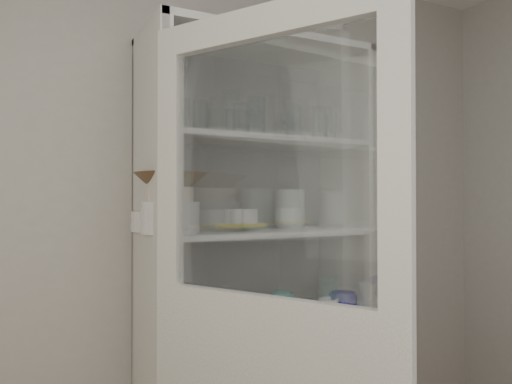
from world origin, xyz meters
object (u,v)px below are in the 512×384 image
teal_jar (281,305)px  white_canister (163,312)px  goblet_0 (163,119)px  goblet_1 (256,124)px  measuring_cups (203,328)px  terracotta_bowl (171,180)px  cupboard_door (267,370)px  white_ramekin (241,216)px  glass_platter (241,228)px  plate_stack_front (170,217)px  goblet_3 (291,128)px  plate_stack_back (159,221)px  grey_bowl_stack (290,209)px  pantry_cabinet (250,299)px  mug_white (329,308)px  yellow_trivet (241,225)px  cream_bowl (170,194)px  mug_teal (284,303)px  mug_blue (343,303)px  goblet_2 (289,126)px

teal_jar → white_canister: 0.54m
goblet_0 → goblet_1: 0.44m
measuring_cups → goblet_1: bearing=28.6°
terracotta_bowl → measuring_cups: (0.12, -0.04, -0.59)m
cupboard_door → white_ramekin: bearing=132.4°
glass_platter → plate_stack_front: bearing=-171.7°
glass_platter → goblet_3: bearing=15.8°
plate_stack_back → white_ramekin: (0.34, -0.11, 0.02)m
plate_stack_back → grey_bowl_stack: 0.61m
pantry_cabinet → grey_bowl_stack: bearing=-10.5°
mug_white → glass_platter: bearing=-178.0°
yellow_trivet → mug_white: bearing=-15.8°
goblet_0 → goblet_1: size_ratio=0.85×
goblet_1 → cupboard_door: bearing=-114.9°
cream_bowl → white_ramekin: cream_bowl is taller
yellow_trivet → white_ramekin: 0.04m
cupboard_door → white_ramekin: size_ratio=13.55×
measuring_cups → white_canister: (-0.12, 0.14, 0.05)m
glass_platter → mug_white: 0.54m
plate_stack_back → yellow_trivet: plate_stack_back is taller
mug_white → teal_jar: 0.22m
pantry_cabinet → grey_bowl_stack: (0.19, -0.04, 0.41)m
grey_bowl_stack → mug_teal: grey_bowl_stack is taller
mug_blue → mug_white: bearing=-146.0°
goblet_1 → plate_stack_back: goblet_1 is taller
goblet_1 → white_ramekin: goblet_1 is taller
plate_stack_back → mug_teal: plate_stack_back is taller
goblet_1 → cream_bowl: bearing=-163.2°
terracotta_bowl → white_canister: (0.00, 0.10, -0.55)m
grey_bowl_stack → pantry_cabinet: bearing=169.5°
goblet_3 → mug_white: bearing=-68.7°
cream_bowl → mug_blue: cream_bowl is taller
pantry_cabinet → mug_blue: (0.41, -0.15, -0.03)m
terracotta_bowl → mug_blue: 1.00m
pantry_cabinet → goblet_0: (-0.40, 0.03, 0.80)m
cream_bowl → mug_white: bearing=-4.7°
white_ramekin → cupboard_door: bearing=-108.8°
goblet_2 → cream_bowl: size_ratio=0.99×
plate_stack_back → white_ramekin: bearing=-17.8°
mug_teal → cupboard_door: bearing=-134.9°
pantry_cabinet → goblet_0: size_ratio=13.91×
white_ramekin → mug_teal: 0.48m
pantry_cabinet → goblet_0: pantry_cabinet is taller
teal_jar → cupboard_door: bearing=-123.5°
yellow_trivet → plate_stack_front: bearing=-171.7°
cupboard_door → goblet_0: bearing=160.5°
mug_teal → teal_jar: (-0.04, -0.04, 0.00)m
goblet_2 → goblet_3: size_ratio=1.17×
mug_teal → mug_white: mug_teal is taller
goblet_1 → white_canister: size_ratio=1.34×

